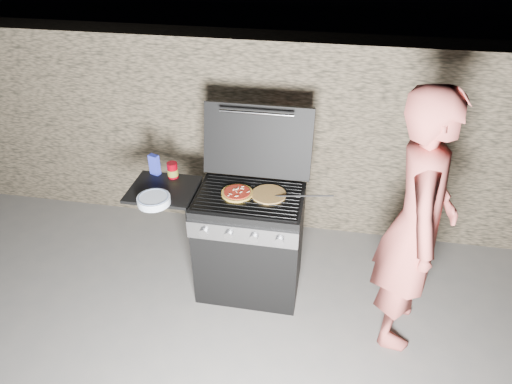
% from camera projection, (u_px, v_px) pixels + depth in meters
% --- Properties ---
extents(ground, '(50.00, 50.00, 0.00)m').
position_uv_depth(ground, '(250.00, 285.00, 3.86)').
color(ground, '#615F5C').
extents(stone_wall, '(8.00, 0.35, 1.80)m').
position_uv_depth(stone_wall, '(271.00, 134.00, 4.23)').
color(stone_wall, '#79684F').
rests_on(stone_wall, ground).
extents(gas_grill, '(1.34, 0.79, 0.91)m').
position_uv_depth(gas_grill, '(219.00, 240.00, 3.65)').
color(gas_grill, black).
rests_on(gas_grill, ground).
extents(pizza_topped, '(0.30, 0.30, 0.03)m').
position_uv_depth(pizza_topped, '(237.00, 193.00, 3.37)').
color(pizza_topped, '#C57E4C').
rests_on(pizza_topped, gas_grill).
extents(pizza_plain, '(0.34, 0.34, 0.01)m').
position_uv_depth(pizza_plain, '(269.00, 194.00, 3.36)').
color(pizza_plain, '#E1BC5F').
rests_on(pizza_plain, gas_grill).
extents(sauce_jar, '(0.10, 0.10, 0.13)m').
position_uv_depth(sauce_jar, '(173.00, 170.00, 3.56)').
color(sauce_jar, '#70000A').
rests_on(sauce_jar, gas_grill).
extents(blue_carton, '(0.09, 0.07, 0.17)m').
position_uv_depth(blue_carton, '(154.00, 165.00, 3.59)').
color(blue_carton, '#2935BD').
rests_on(blue_carton, gas_grill).
extents(plate_stack, '(0.30, 0.30, 0.06)m').
position_uv_depth(plate_stack, '(154.00, 200.00, 3.28)').
color(plate_stack, white).
rests_on(plate_stack, gas_grill).
extents(person, '(0.52, 0.74, 1.92)m').
position_uv_depth(person, '(416.00, 225.00, 2.98)').
color(person, '#CC5A52').
rests_on(person, ground).
extents(tongs, '(0.43, 0.04, 0.09)m').
position_uv_depth(tongs, '(303.00, 196.00, 3.28)').
color(tongs, black).
rests_on(tongs, gas_grill).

